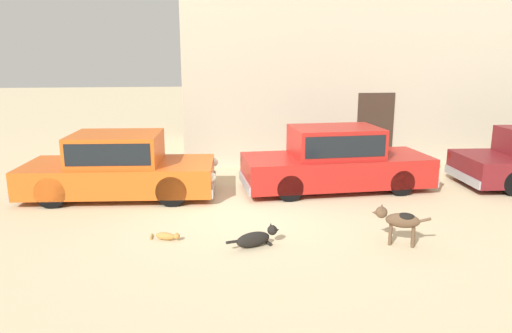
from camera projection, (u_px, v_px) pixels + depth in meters
ground_plane at (245, 211)px, 9.99m from camera, size 80.00×80.00×0.00m
parked_sedan_nearest at (119, 166)px, 10.91m from camera, size 4.47×2.09×1.45m
parked_sedan_second at (336, 159)px, 11.45m from camera, size 4.63×1.95×1.52m
apartment_block at (421, 24)px, 16.21m from camera, size 15.96×5.35×8.37m
stray_dog_spotted at (256, 238)px, 8.12m from camera, size 0.96×0.43×0.35m
stray_dog_tan at (399, 220)px, 8.14m from camera, size 0.92×0.46×0.69m
stray_cat at (167, 236)px, 8.42m from camera, size 0.53×0.37×0.16m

